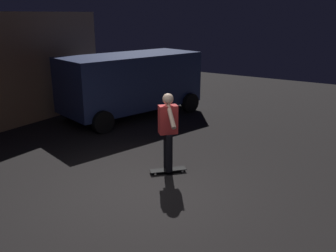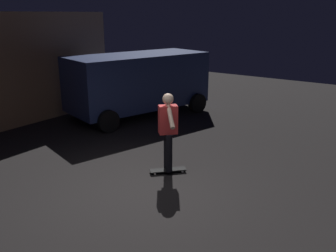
{
  "view_description": "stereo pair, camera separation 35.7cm",
  "coord_description": "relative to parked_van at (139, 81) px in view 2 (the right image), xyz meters",
  "views": [
    {
      "loc": [
        -4.84,
        -3.73,
        3.27
      ],
      "look_at": [
        1.14,
        0.13,
        1.05
      ],
      "focal_mm": 38.43,
      "sensor_mm": 36.0,
      "label": 1
    },
    {
      "loc": [
        -4.64,
        -4.02,
        3.27
      ],
      "look_at": [
        1.14,
        0.13,
        1.05
      ],
      "focal_mm": 38.43,
      "sensor_mm": 36.0,
      "label": 2
    }
  ],
  "objects": [
    {
      "name": "parked_van",
      "position": [
        0.0,
        0.0,
        0.0
      ],
      "size": [
        4.94,
        3.24,
        2.03
      ],
      "color": "navy",
      "rests_on": "ground_plane"
    },
    {
      "name": "skateboard_ridden",
      "position": [
        -3.21,
        -3.5,
        -1.11
      ],
      "size": [
        0.71,
        0.68,
        0.07
      ],
      "color": "black",
      "rests_on": "ground_plane"
    },
    {
      "name": "ground_plane",
      "position": [
        -4.34,
        -3.63,
        -1.16
      ],
      "size": [
        28.0,
        28.0,
        0.0
      ],
      "primitive_type": "plane",
      "color": "black"
    },
    {
      "name": "skater",
      "position": [
        -3.21,
        -3.5,
        -0.12
      ],
      "size": [
        0.73,
        0.78,
        1.67
      ],
      "color": "black",
      "rests_on": "skateboard_ridden"
    }
  ]
}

